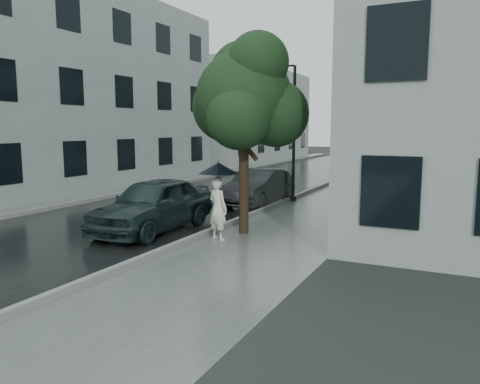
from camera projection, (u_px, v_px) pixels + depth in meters
The scene contains 14 objects.
ground at pixel (217, 265), 10.02m from camera, with size 120.00×120.00×0.00m, color black.
sidewalk at pixel (352, 194), 20.61m from camera, with size 3.50×60.00×0.01m, color slate.
kerb_near at pixel (312, 190), 21.39m from camera, with size 0.15×60.00×0.15m, color slate.
asphalt_road at pixel (243, 187), 22.91m from camera, with size 6.85×60.00×0.00m, color black.
kerb_far at pixel (183, 182), 24.40m from camera, with size 0.15×60.00×0.15m, color slate.
sidewalk_far at pixel (168, 183), 24.81m from camera, with size 1.70×60.00×0.01m, color #4C5451.
building_far_a at pixel (44, 89), 22.43m from camera, with size 7.02×20.00×9.50m.
building_far_b at pixel (242, 115), 42.15m from camera, with size 7.02×18.00×8.00m.
pedestrian at pixel (218, 209), 12.14m from camera, with size 0.60×0.39×1.64m, color silver.
umbrella at pixel (219, 168), 11.96m from camera, with size 1.23×1.23×1.14m.
street_tree at pixel (245, 98), 12.61m from camera, with size 3.39×3.08×5.38m.
lamp_post at pixel (290, 123), 18.28m from camera, with size 0.83×0.42×5.38m.
car_near at pixel (154, 204), 13.25m from camera, with size 1.78×4.43×1.51m, color #182829.
car_far at pixel (259, 187), 17.74m from camera, with size 1.42×4.07×1.34m, color black.
Camera 1 is at (4.66, -8.52, 2.94)m, focal length 35.00 mm.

